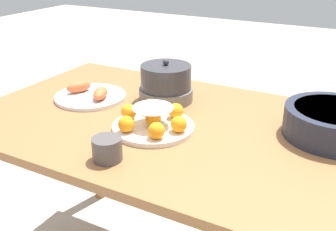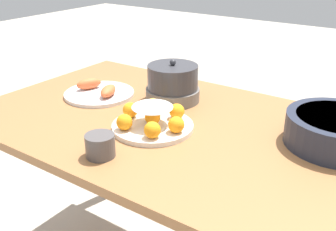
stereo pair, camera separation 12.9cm
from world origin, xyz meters
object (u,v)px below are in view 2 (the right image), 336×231
dining_table (182,150)px  cake_plate (152,120)px  warming_pot (173,84)px  cup_near (100,146)px  seafood_platter (99,92)px  sauce_bowl (177,79)px

dining_table → cake_plate: cake_plate is taller
cake_plate → warming_pot: (-0.09, 0.25, 0.04)m
dining_table → cup_near: (-0.08, -0.31, 0.13)m
dining_table → cup_near: 0.35m
cup_near → warming_pot: warming_pot is taller
seafood_platter → warming_pot: warming_pot is taller
dining_table → cake_plate: bearing=-127.7°
dining_table → sauce_bowl: size_ratio=14.62×
cake_plate → seafood_platter: cake_plate is taller
warming_pot → cup_near: bearing=-81.4°
cake_plate → cup_near: bearing=-93.6°
dining_table → cake_plate: (-0.06, -0.08, 0.13)m
cup_near → warming_pot: bearing=98.6°
cake_plate → seafood_platter: bearing=161.0°
dining_table → sauce_bowl: sauce_bowl is taller
seafood_platter → warming_pot: size_ratio=1.33×
cake_plate → sauce_bowl: cake_plate is taller
seafood_platter → warming_pot: 0.30m
dining_table → seafood_platter: (-0.42, 0.04, 0.11)m
cup_near → sauce_bowl: bearing=104.5°
sauce_bowl → seafood_platter: bearing=-119.6°
seafood_platter → cake_plate: bearing=-19.0°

